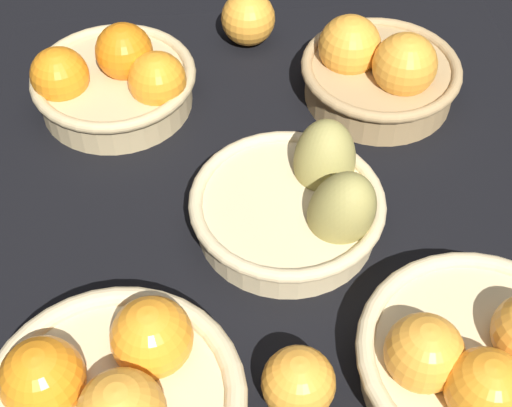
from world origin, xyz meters
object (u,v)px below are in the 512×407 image
basket_far_left (113,401)px  basket_far_right (115,80)px  basket_center_pears (300,203)px  basket_near_left (486,365)px  basket_near_right (379,71)px  loose_orange_back_gap (298,383)px  loose_orange_side_gap (248,19)px

basket_far_left → basket_far_right: bearing=1.7°
basket_far_left → basket_center_pears: same height
basket_far_right → basket_center_pears: basket_center_pears is taller
basket_near_left → basket_center_pears: bearing=33.4°
basket_far_left → basket_near_left: 34.54cm
basket_near_right → basket_center_pears: basket_center_pears is taller
basket_far_left → basket_near_left: bearing=-89.0°
loose_orange_back_gap → basket_near_right: bearing=-20.5°
basket_far_right → basket_near_right: size_ratio=1.02×
basket_near_left → basket_near_right: size_ratio=1.14×
basket_far_right → loose_orange_back_gap: 48.29cm
basket_far_left → loose_orange_back_gap: basket_far_left is taller
basket_far_left → basket_near_right: 55.03cm
basket_near_left → basket_far_left: bearing=91.0°
basket_far_left → loose_orange_back_gap: size_ratio=3.44×
basket_far_right → loose_orange_side_gap: 22.20cm
loose_orange_side_gap → loose_orange_back_gap: bearing=179.9°
basket_far_right → basket_center_pears: 31.19cm
basket_near_left → loose_orange_side_gap: (57.22, 17.46, -0.43)cm
loose_orange_side_gap → basket_far_right: bearing=123.8°
basket_near_left → basket_near_right: 43.37cm
basket_far_right → basket_near_left: size_ratio=0.89×
basket_far_right → basket_near_right: 34.49cm
basket_far_right → basket_center_pears: (-22.75, -21.33, -0.48)cm
loose_orange_back_gap → basket_near_left: bearing=-90.6°
basket_near_right → basket_near_left: bearing=-178.1°
basket_far_left → basket_near_left: basket_far_left is taller
basket_center_pears → loose_orange_back_gap: size_ratio=3.16×
basket_near_left → loose_orange_back_gap: 17.60cm
basket_near_right → loose_orange_side_gap: 21.20cm
basket_far_left → loose_orange_back_gap: 17.00cm
loose_orange_back_gap → basket_far_right: bearing=22.3°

